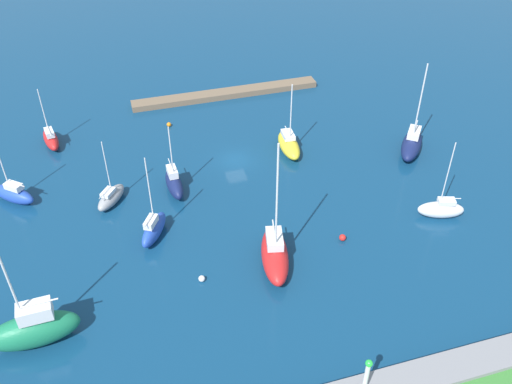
% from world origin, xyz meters
% --- Properties ---
extents(water, '(160.00, 160.00, 0.00)m').
position_xyz_m(water, '(0.00, 0.00, 0.00)').
color(water, navy).
rests_on(water, ground).
extents(pier_dock, '(27.85, 2.30, 0.85)m').
position_xyz_m(pier_dock, '(-2.99, -16.71, 0.42)').
color(pier_dock, brown).
rests_on(pier_dock, ground).
extents(harbor_beacon, '(0.56, 0.56, 3.73)m').
position_xyz_m(harbor_beacon, '(-0.82, 34.72, 3.46)').
color(harbor_beacon, silver).
rests_on(harbor_beacon, breakwater).
extents(sailboat_navy_lone_north, '(1.94, 5.61, 8.78)m').
position_xyz_m(sailboat_navy_lone_north, '(8.39, 4.16, 1.17)').
color(sailboat_navy_lone_north, '#141E4C').
rests_on(sailboat_navy_lone_north, water).
extents(sailboat_blue_far_north, '(3.98, 5.32, 9.75)m').
position_xyz_m(sailboat_blue_far_north, '(11.76, 11.40, 1.16)').
color(sailboat_blue_far_north, '#2347B2').
rests_on(sailboat_blue_far_north, water).
extents(sailboat_red_far_south, '(4.27, 8.24, 14.34)m').
position_xyz_m(sailboat_red_far_south, '(1.02, 18.70, 1.36)').
color(sailboat_red_far_south, red).
rests_on(sailboat_red_far_south, water).
extents(sailboat_white_center_basin, '(5.28, 3.22, 9.50)m').
position_xyz_m(sailboat_white_center_basin, '(-18.50, 16.92, 1.02)').
color(sailboat_white_center_basin, white).
rests_on(sailboat_white_center_basin, water).
extents(sailboat_gray_outer_mooring, '(4.19, 4.91, 7.96)m').
position_xyz_m(sailboat_gray_outer_mooring, '(15.54, 4.33, 0.86)').
color(sailboat_gray_outer_mooring, gray).
rests_on(sailboat_gray_outer_mooring, water).
extents(sailboat_yellow_along_channel, '(2.64, 6.44, 9.54)m').
position_xyz_m(sailboat_yellow_along_channel, '(-6.97, 0.05, 1.05)').
color(sailboat_yellow_along_channel, yellow).
rests_on(sailboat_yellow_along_channel, water).
extents(sailboat_green_west_end, '(7.77, 3.06, 11.82)m').
position_xyz_m(sailboat_green_west_end, '(23.25, 21.81, 1.73)').
color(sailboat_green_west_end, '#19724C').
rests_on(sailboat_green_west_end, water).
extents(sailboat_navy_near_pier, '(6.38, 7.27, 12.21)m').
position_xyz_m(sailboat_navy_near_pier, '(-21.82, 4.58, 1.23)').
color(sailboat_navy_near_pier, '#141E4C').
rests_on(sailboat_navy_near_pier, water).
extents(sailboat_blue_lone_south, '(5.32, 4.93, 8.82)m').
position_xyz_m(sailboat_blue_lone_south, '(25.95, 0.89, 1.07)').
color(sailboat_blue_lone_south, '#2347B2').
rests_on(sailboat_blue_lone_south, water).
extents(sailboat_red_off_beacon, '(2.62, 5.59, 7.86)m').
position_xyz_m(sailboat_red_off_beacon, '(21.93, -10.10, 1.01)').
color(sailboat_red_off_beacon, red).
rests_on(sailboat_red_off_beacon, water).
extents(mooring_buoy_white, '(0.63, 0.63, 0.63)m').
position_xyz_m(mooring_buoy_white, '(8.37, 18.89, 0.31)').
color(mooring_buoy_white, white).
rests_on(mooring_buoy_white, water).
extents(mooring_buoy_orange, '(0.61, 0.61, 0.61)m').
position_xyz_m(mooring_buoy_orange, '(6.63, -10.44, 0.31)').
color(mooring_buoy_orange, orange).
rests_on(mooring_buoy_orange, water).
extents(mooring_buoy_red, '(0.71, 0.71, 0.71)m').
position_xyz_m(mooring_buoy_red, '(-6.79, 17.42, 0.35)').
color(mooring_buoy_red, red).
rests_on(mooring_buoy_red, water).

